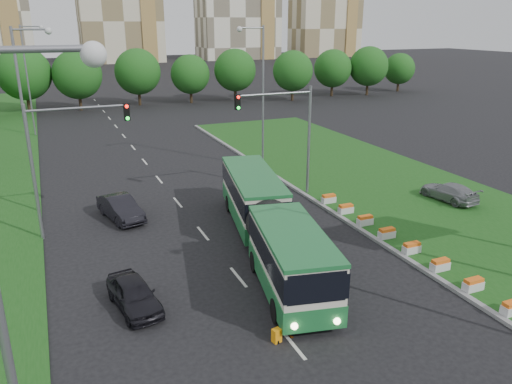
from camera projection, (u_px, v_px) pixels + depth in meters
name	position (u px, v px, depth m)	size (l,w,h in m)	color
ground	(291.00, 266.00, 26.31)	(360.00, 360.00, 0.00)	black
grass_median	(396.00, 190.00, 38.08)	(14.00, 60.00, 0.15)	#194B15
median_kerb	(316.00, 202.00, 35.50)	(0.30, 60.00, 0.18)	gray
lane_markings	(154.00, 173.00, 42.61)	(0.20, 100.00, 0.01)	beige
flower_planters	(399.00, 240.00, 28.40)	(1.10, 15.90, 0.60)	silver
traffic_mast_median	(289.00, 125.00, 35.07)	(5.76, 0.32, 8.00)	gray
traffic_mast_left	(61.00, 149.00, 28.57)	(5.76, 0.32, 8.00)	gray
street_lamps	(181.00, 125.00, 31.97)	(36.00, 60.00, 12.00)	gray
tree_line	(188.00, 75.00, 76.46)	(120.00, 8.00, 9.00)	#195416
midrise_east	(326.00, 0.00, 183.89)	(24.00, 14.00, 40.00)	beige
articulated_bus	(265.00, 221.00, 27.64)	(2.70, 17.32, 2.85)	beige
car_left_near	(134.00, 294.00, 22.29)	(1.63, 4.06, 1.38)	black
car_left_far	(121.00, 208.00, 32.45)	(1.61, 4.61, 1.52)	black
car_median	(449.00, 192.00, 35.49)	(1.79, 4.40, 1.28)	gray
pedestrian	(290.00, 319.00, 20.25)	(0.58, 0.38, 1.60)	gray
shopping_trolley	(277.00, 336.00, 20.01)	(0.34, 0.36, 0.58)	#FF980D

